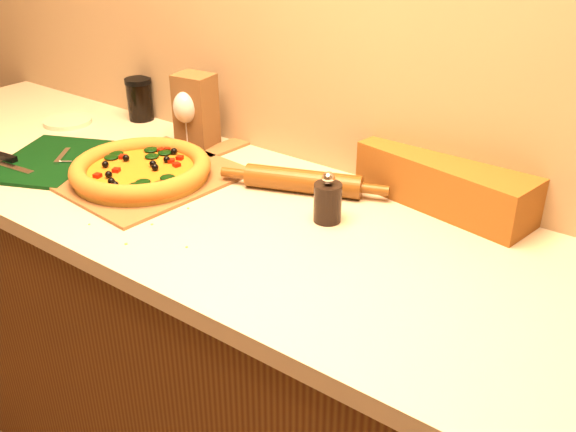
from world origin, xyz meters
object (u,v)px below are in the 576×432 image
object	(u,v)px
pepper_grinder	(328,201)
wine_glass	(185,109)
pizza_peel	(153,175)
rolling_pin	(303,181)
cutting_board	(48,160)
dark_jar	(140,99)
side_plate	(68,121)
pizza	(141,169)

from	to	relation	value
pepper_grinder	wine_glass	distance (m)	0.56
pizza_peel	rolling_pin	size ratio (longest dim) A/B	1.45
cutting_board	pizza_peel	bearing A→B (deg)	-4.45
rolling_pin	cutting_board	bearing A→B (deg)	-158.52
cutting_board	rolling_pin	size ratio (longest dim) A/B	0.98
rolling_pin	dark_jar	world-z (taller)	dark_jar
rolling_pin	dark_jar	xyz separation A→B (m)	(-0.71, 0.13, 0.04)
wine_glass	dark_jar	world-z (taller)	wine_glass
side_plate	rolling_pin	bearing A→B (deg)	2.38
cutting_board	pepper_grinder	world-z (taller)	pepper_grinder
pizza	pepper_grinder	bearing A→B (deg)	11.64
cutting_board	side_plate	bearing A→B (deg)	110.08
rolling_pin	dark_jar	distance (m)	0.72
side_plate	pizza_peel	bearing A→B (deg)	-12.83
pizza	wine_glass	size ratio (longest dim) A/B	2.09
pizza_peel	wine_glass	xyz separation A→B (m)	(-0.06, 0.18, 0.11)
pizza_peel	rolling_pin	bearing A→B (deg)	28.11
cutting_board	wine_glass	world-z (taller)	wine_glass
pizza_peel	pizza	xyz separation A→B (m)	(-0.00, -0.04, 0.03)
wine_glass	dark_jar	bearing A→B (deg)	162.22
pizza_peel	side_plate	distance (m)	0.52
pepper_grinder	pizza	bearing A→B (deg)	-168.36
rolling_pin	pizza	bearing A→B (deg)	-152.43
pizza_peel	wine_glass	size ratio (longest dim) A/B	3.45
pizza_peel	rolling_pin	distance (m)	0.39
dark_jar	pizza	bearing A→B (deg)	-41.83
side_plate	pepper_grinder	bearing A→B (deg)	-2.97
wine_glass	side_plate	distance (m)	0.47
wine_glass	side_plate	bearing A→B (deg)	-171.44
pizza	side_plate	bearing A→B (deg)	163.25
pizza	wine_glass	distance (m)	0.24
pizza	cutting_board	world-z (taller)	pizza
dark_jar	side_plate	size ratio (longest dim) A/B	0.90
cutting_board	rolling_pin	distance (m)	0.70
wine_glass	pepper_grinder	bearing A→B (deg)	-12.39
pizza	side_plate	distance (m)	0.53
side_plate	wine_glass	bearing A→B (deg)	8.56
pepper_grinder	wine_glass	xyz separation A→B (m)	(-0.54, 0.12, 0.07)
pepper_grinder	side_plate	xyz separation A→B (m)	(-0.99, 0.05, -0.04)
pizza	cutting_board	distance (m)	0.30
dark_jar	side_plate	xyz separation A→B (m)	(-0.15, -0.16, -0.06)
side_plate	dark_jar	bearing A→B (deg)	46.82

